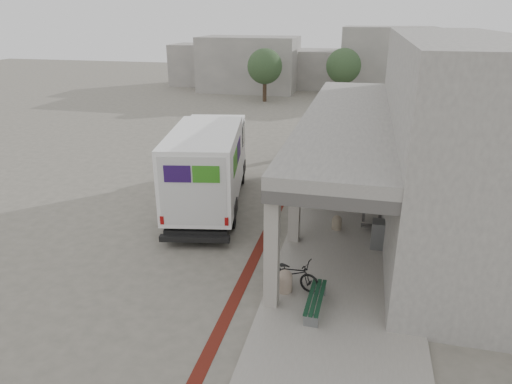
% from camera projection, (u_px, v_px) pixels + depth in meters
% --- Properties ---
extents(ground, '(120.00, 120.00, 0.00)m').
position_uv_depth(ground, '(234.00, 242.00, 16.43)').
color(ground, '#656257').
rests_on(ground, ground).
extents(bike_lane_stripe, '(0.35, 40.00, 0.01)m').
position_uv_depth(bike_lane_stripe, '(272.00, 222.00, 18.02)').
color(bike_lane_stripe, '#591911').
rests_on(bike_lane_stripe, ground).
extents(sidewalk, '(4.40, 28.00, 0.12)m').
position_uv_depth(sidewalk, '(346.00, 254.00, 15.55)').
color(sidewalk, gray).
rests_on(sidewalk, ground).
extents(transit_building, '(7.60, 17.00, 7.00)m').
position_uv_depth(transit_building, '(432.00, 132.00, 17.79)').
color(transit_building, gray).
rests_on(transit_building, ground).
extents(distant_backdrop, '(28.00, 10.00, 6.50)m').
position_uv_depth(distant_backdrop, '(300.00, 64.00, 48.56)').
color(distant_backdrop, gray).
rests_on(distant_backdrop, ground).
extents(tree_left, '(3.20, 3.20, 4.80)m').
position_uv_depth(tree_left, '(265.00, 66.00, 41.71)').
color(tree_left, '#38281C').
rests_on(tree_left, ground).
extents(tree_mid, '(3.20, 3.20, 4.80)m').
position_uv_depth(tree_mid, '(344.00, 66.00, 42.01)').
color(tree_mid, '#38281C').
rests_on(tree_mid, ground).
extents(tree_right, '(3.20, 3.20, 4.80)m').
position_uv_depth(tree_right, '(437.00, 70.00, 39.38)').
color(tree_right, '#38281C').
rests_on(tree_right, ground).
extents(fedex_truck, '(3.94, 8.47, 3.48)m').
position_uv_depth(fedex_truck, '(209.00, 164.00, 18.98)').
color(fedex_truck, black).
rests_on(fedex_truck, ground).
extents(bench, '(0.45, 1.81, 0.42)m').
position_uv_depth(bench, '(315.00, 300.00, 12.41)').
color(bench, slate).
rests_on(bench, sidewalk).
extents(bollard_near, '(0.45, 0.45, 0.67)m').
position_uv_depth(bollard_near, '(285.00, 281.00, 13.25)').
color(bollard_near, tan).
rests_on(bollard_near, sidewalk).
extents(bollard_far, '(0.36, 0.36, 0.54)m').
position_uv_depth(bollard_far, '(337.00, 222.00, 17.10)').
color(bollard_far, '#9E9079').
rests_on(bollard_far, sidewalk).
extents(utility_cabinet, '(0.45, 0.59, 0.96)m').
position_uv_depth(utility_cabinet, '(378.00, 234.00, 15.71)').
color(utility_cabinet, slate).
rests_on(utility_cabinet, sidewalk).
extents(bicycle_black, '(1.87, 1.11, 0.93)m').
position_uv_depth(bicycle_black, '(291.00, 273.00, 13.41)').
color(bicycle_black, black).
rests_on(bicycle_black, sidewalk).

